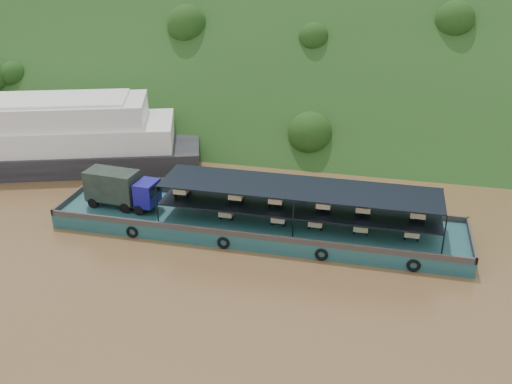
# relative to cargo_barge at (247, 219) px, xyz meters

# --- Properties ---
(ground) EXTENTS (160.00, 160.00, 0.00)m
(ground) POSITION_rel_cargo_barge_xyz_m (2.53, -1.85, -1.12)
(ground) COLOR brown
(ground) RESTS_ON ground
(hillside) EXTENTS (140.00, 39.60, 39.60)m
(hillside) POSITION_rel_cargo_barge_xyz_m (2.53, 34.15, -1.12)
(hillside) COLOR #1D3A15
(hillside) RESTS_ON ground
(cargo_barge) EXTENTS (35.00, 7.18, 4.54)m
(cargo_barge) POSITION_rel_cargo_barge_xyz_m (0.00, 0.00, 0.00)
(cargo_barge) COLOR #15454C
(cargo_barge) RESTS_ON ground
(passenger_ferry) EXTENTS (38.34, 20.79, 7.56)m
(passenger_ferry) POSITION_rel_cargo_barge_xyz_m (-26.96, 8.97, 2.15)
(passenger_ferry) COLOR black
(passenger_ferry) RESTS_ON ground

